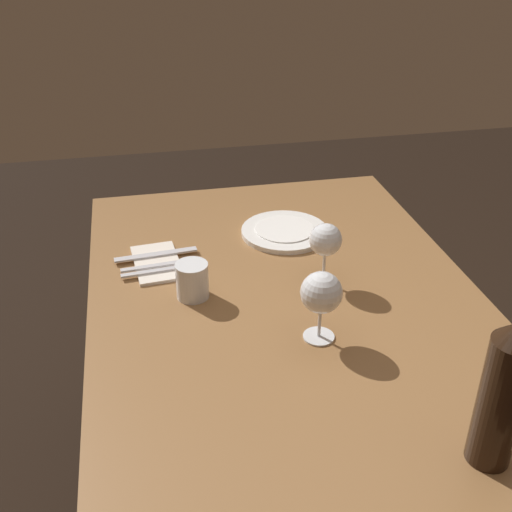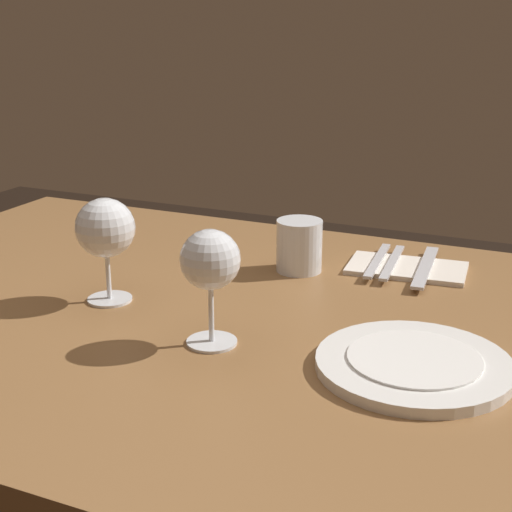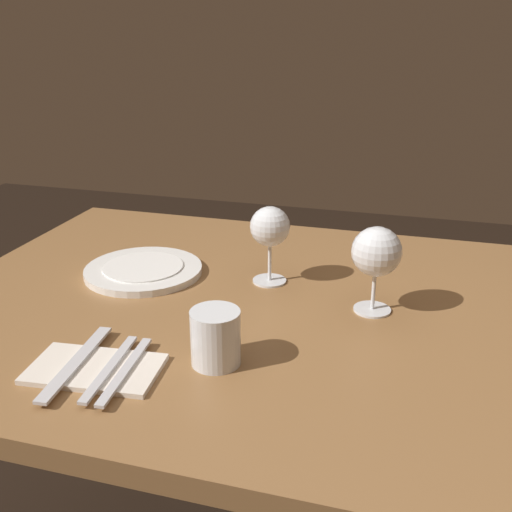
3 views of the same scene
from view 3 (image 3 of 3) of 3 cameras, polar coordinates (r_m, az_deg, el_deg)
name	(u,v)px [view 3 (image 3 of 3)]	position (r m, az deg, el deg)	size (l,w,h in m)	color
dining_table	(285,350)	(1.13, 2.75, -8.92)	(1.30, 0.90, 0.74)	olive
wine_glass_left	(270,228)	(1.14, 1.33, 2.62)	(0.08, 0.08, 0.15)	white
wine_glass_right	(376,253)	(1.05, 11.33, 0.26)	(0.09, 0.09, 0.16)	white
water_tumbler	(216,340)	(0.90, -3.84, -7.97)	(0.07, 0.07, 0.09)	white
dinner_plate	(143,270)	(1.24, -10.60, -1.31)	(0.24, 0.24, 0.02)	white
folded_napkin	(95,369)	(0.93, -15.00, -10.28)	(0.20, 0.13, 0.01)	silver
fork_inner	(110,368)	(0.91, -13.67, -10.23)	(0.03, 0.18, 0.00)	silver
fork_outer	(125,370)	(0.90, -12.25, -10.52)	(0.03, 0.18, 0.00)	silver
table_knife	(76,362)	(0.94, -16.65, -9.60)	(0.04, 0.21, 0.00)	silver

